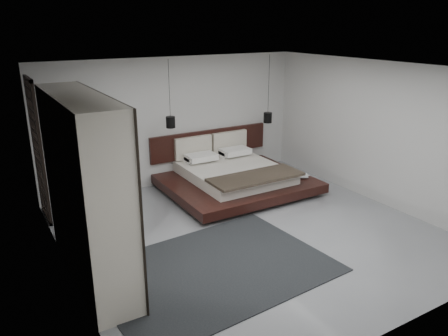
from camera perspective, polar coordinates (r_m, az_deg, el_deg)
floor at (r=7.73m, az=3.43°, el=-8.30°), size 6.00×6.00×0.00m
ceiling at (r=6.93m, az=3.88°, el=12.83°), size 6.00×6.00×0.00m
wall_back at (r=9.75m, az=-6.35°, el=6.07°), size 6.00×0.00×6.00m
wall_front at (r=5.18m, az=22.73°, el=-6.73°), size 6.00×0.00×6.00m
wall_left at (r=6.13m, az=-20.31°, el=-2.56°), size 0.00×6.00×6.00m
wall_right at (r=9.18m, az=19.38°, el=4.35°), size 0.00×6.00×6.00m
lattice_screen at (r=8.48m, az=-23.13°, el=2.09°), size 0.05×0.90×2.60m
bed at (r=9.50m, az=1.28°, el=-1.06°), size 2.99×2.48×1.11m
book_lower at (r=9.67m, az=9.62°, el=-1.02°), size 0.26×0.32×0.03m
book_upper at (r=9.63m, az=9.65°, el=-0.96°), size 0.33×0.35×0.02m
pendant_left at (r=9.02m, az=-7.00°, el=5.98°), size 0.19×0.19×1.37m
pendant_right at (r=10.26m, az=5.73°, el=6.59°), size 0.20×0.20×1.55m
wardrobe at (r=6.25m, az=-17.59°, el=-2.77°), size 0.63×2.66×2.61m
rug at (r=6.65m, az=-1.28°, el=-13.01°), size 3.51×2.62×0.01m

